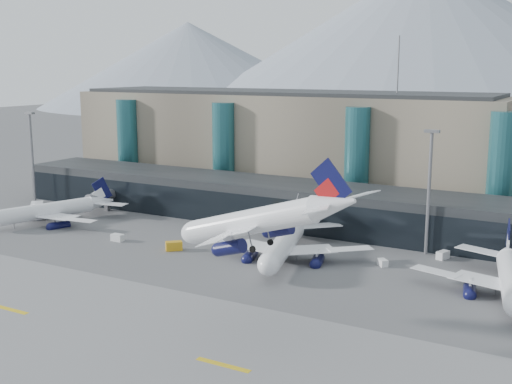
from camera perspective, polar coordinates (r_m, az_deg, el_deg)
ground at (r=107.70m, az=-7.84°, el=-9.63°), size 900.00×900.00×0.00m
runway_strip at (r=97.03m, az=-13.26°, el=-12.21°), size 400.00×40.00×0.04m
runway_markings at (r=97.02m, az=-13.26°, el=-12.20°), size 128.00×1.00×0.02m
concourse at (r=154.43m, az=5.00°, el=-1.27°), size 170.00×27.00×10.00m
terminal_main at (r=192.06m, az=2.16°, el=4.36°), size 130.00×30.00×31.00m
teal_towers at (r=173.62m, az=2.73°, el=3.16°), size 116.40×19.40×46.00m
lightmast_left at (r=190.05m, az=-19.29°, el=3.36°), size 3.00×1.20×25.60m
lightmast_mid at (r=134.03m, az=15.14°, el=0.60°), size 3.00×1.20×25.60m
hero_jet at (r=88.52m, az=0.98°, el=-2.01°), size 31.39×31.50×10.21m
jet_parked_left at (r=166.74m, az=-17.08°, el=-1.09°), size 32.25×34.18×10.98m
jet_parked_mid at (r=129.92m, az=2.74°, el=-3.85°), size 35.41×36.77×11.81m
jet_parked_right at (r=118.25m, az=21.73°, el=-6.26°), size 34.39×34.96×11.27m
veh_a at (r=145.21m, az=-12.21°, el=-3.98°), size 2.80×1.59×1.57m
veh_b at (r=153.12m, az=-3.97°, el=-3.02°), size 1.70×2.46×1.32m
veh_d at (r=134.35m, az=16.27°, el=-5.40°), size 2.33×3.16×1.61m
veh_f at (r=175.06m, az=-18.37°, el=-1.65°), size 2.79×4.07×2.07m
veh_g at (r=127.04m, az=11.19°, el=-6.18°), size 2.56×2.61×1.35m
veh_h at (r=136.04m, az=-7.30°, el=-4.77°), size 3.72×3.63×1.88m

